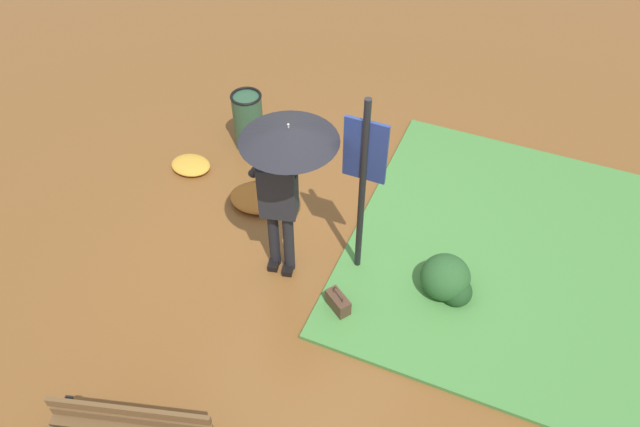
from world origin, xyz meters
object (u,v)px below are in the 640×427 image
handbag (338,303)px  person_with_umbrella (284,163)px  trash_bin (248,121)px  info_sign_post (364,171)px

handbag → person_with_umbrella: bearing=154.0°
person_with_umbrella → handbag: bearing=-26.0°
person_with_umbrella → trash_bin: (-1.42, 1.78, -1.13)m
info_sign_post → handbag: (0.02, -0.67, -1.32)m
info_sign_post → trash_bin: (-2.13, 1.47, -1.03)m
person_with_umbrella → trash_bin: bearing=128.6°
person_with_umbrella → handbag: 1.64m
info_sign_post → handbag: info_sign_post is taller
person_with_umbrella → trash_bin: 2.54m
person_with_umbrella → info_sign_post: info_sign_post is taller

